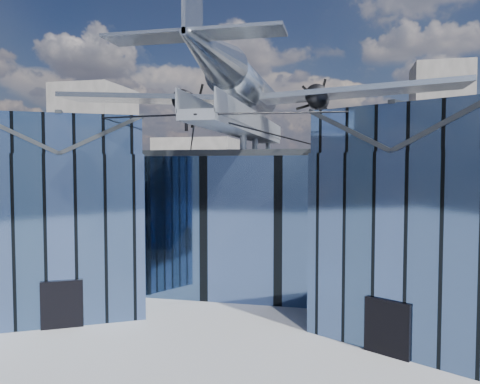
# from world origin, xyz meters

# --- Properties ---
(ground_plane) EXTENTS (120.00, 120.00, 0.00)m
(ground_plane) POSITION_xyz_m (0.00, 0.00, 0.00)
(ground_plane) COLOR #96969A
(museum) EXTENTS (32.88, 24.50, 17.60)m
(museum) POSITION_xyz_m (0.00, 5.82, 5.54)
(museum) COLOR #445E8B
(museum) RESTS_ON ground
(bg_towers) EXTENTS (77.00, 24.50, 26.00)m
(bg_towers) POSITION_xyz_m (1.45, 50.49, 10.01)
(bg_towers) COLOR slate
(bg_towers) RESTS_ON ground
(tree_side_w) EXTENTS (3.92, 3.92, 5.53)m
(tree_side_w) POSITION_xyz_m (-24.93, 12.66, 3.74)
(tree_side_w) COLOR #2F2012
(tree_side_w) RESTS_ON ground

